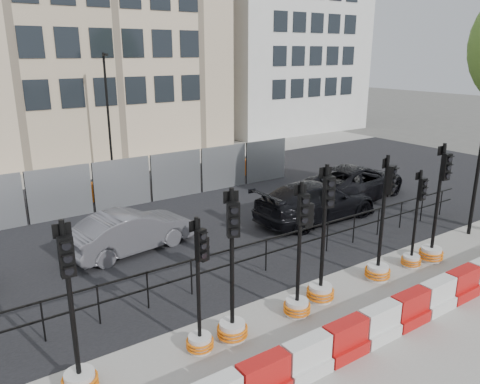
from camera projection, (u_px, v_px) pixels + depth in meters
ground at (293, 288)px, 12.42m from camera, size 120.00×120.00×0.00m
sidewalk_near at (385, 343)px, 10.05m from camera, size 40.00×6.00×0.02m
road at (174, 215)px, 17.93m from camera, size 40.00×14.00×0.03m
sidewalk_far at (97, 169)px, 25.03m from camera, size 40.00×4.00×0.02m
building_cream at (85, 1)px, 28.26m from camera, size 15.00×10.06×18.00m
building_white at (277, 26)px, 36.70m from camera, size 12.00×9.06×16.00m
kerb_railing at (266, 249)px, 13.17m from camera, size 18.00×0.04×1.00m
heras_fencing at (155, 181)px, 20.32m from camera, size 14.33×1.72×2.00m
lamp_post_far at (108, 110)px, 23.58m from camera, size 0.12×0.56×6.00m
barrier_row at (379, 325)px, 10.10m from camera, size 15.70×0.50×0.80m
traffic_signal_a at (78, 360)px, 8.43m from camera, size 0.67×0.67×3.38m
traffic_signal_b at (200, 321)px, 9.61m from camera, size 0.59×0.59×2.98m
traffic_signal_c at (232, 311)px, 10.00m from camera, size 0.68×0.68×3.45m
traffic_signal_d at (298, 285)px, 10.92m from camera, size 0.65×0.65×3.30m
traffic_signal_e at (322, 274)px, 11.58m from camera, size 0.70×0.70×3.54m
traffic_signal_f at (380, 251)px, 12.66m from camera, size 0.69×0.69×3.51m
traffic_signal_g at (413, 248)px, 13.50m from camera, size 0.57×0.57×2.91m
traffic_signal_h at (433, 238)px, 13.82m from camera, size 0.71×0.71×3.58m
car_b at (131, 231)px, 14.57m from camera, size 2.61×4.42×1.32m
car_c at (316, 201)px, 17.27m from camera, size 2.10×5.06×1.46m
car_d at (354, 182)px, 19.82m from camera, size 4.62×6.32×1.48m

